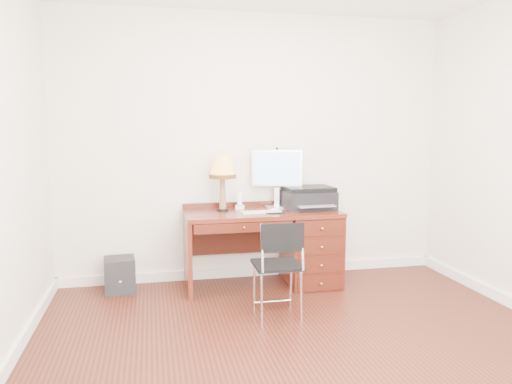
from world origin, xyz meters
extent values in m
plane|color=#38150C|center=(0.00, 0.00, 0.00)|extent=(4.00, 4.00, 0.00)
plane|color=white|center=(0.00, 1.75, 1.35)|extent=(4.00, 0.00, 4.00)
cube|color=white|center=(0.00, 1.74, 0.05)|extent=(4.00, 0.03, 0.10)
cube|color=white|center=(-1.99, 0.00, 0.05)|extent=(0.03, 3.50, 0.10)
cube|color=#602014|center=(0.00, 1.40, 0.73)|extent=(1.50, 0.65, 0.04)
cube|color=#602014|center=(0.50, 1.40, 0.35)|extent=(0.50, 0.61, 0.71)
cube|color=#602014|center=(-0.73, 1.40, 0.35)|extent=(0.04, 0.61, 0.71)
cube|color=#4C190F|center=(-0.24, 1.69, 0.46)|extent=(0.96, 0.03, 0.39)
cube|color=#4C190F|center=(-0.24, 1.09, 0.66)|extent=(0.91, 0.03, 0.09)
sphere|color=#BF8C3F|center=(0.50, 1.06, 0.35)|extent=(0.03, 0.03, 0.03)
cube|color=silver|center=(0.19, 1.58, 0.76)|extent=(0.26, 0.21, 0.02)
cube|color=silver|center=(0.19, 1.63, 0.86)|extent=(0.06, 0.04, 0.18)
cube|color=silver|center=(0.19, 1.61, 1.15)|extent=(0.50, 0.16, 0.37)
cube|color=#4C8CF2|center=(0.19, 1.58, 1.15)|extent=(0.46, 0.12, 0.33)
cube|color=white|center=(-0.03, 1.31, 0.76)|extent=(0.39, 0.13, 0.01)
cylinder|color=black|center=(0.10, 1.29, 0.75)|extent=(0.20, 0.20, 0.01)
ellipsoid|color=white|center=(0.10, 1.29, 0.77)|extent=(0.09, 0.06, 0.04)
cube|color=black|center=(0.49, 1.47, 0.84)|extent=(0.51, 0.41, 0.18)
cube|color=black|center=(0.49, 1.47, 0.95)|extent=(0.49, 0.38, 0.04)
cylinder|color=black|center=(-0.37, 1.51, 0.76)|extent=(0.11, 0.11, 0.02)
cone|color=#986747|center=(-0.37, 1.51, 0.93)|extent=(0.07, 0.07, 0.32)
cone|color=#FBAA4F|center=(-0.37, 1.51, 1.19)|extent=(0.26, 0.26, 0.20)
cylinder|color=#593814|center=(-0.37, 1.51, 1.09)|extent=(0.26, 0.26, 0.04)
cube|color=white|center=(-0.19, 1.55, 0.77)|extent=(0.10, 0.10, 0.04)
cube|color=white|center=(-0.19, 1.55, 0.86)|extent=(0.05, 0.07, 0.15)
cylinder|color=black|center=(0.40, 1.56, 0.80)|extent=(0.08, 0.08, 0.10)
cube|color=black|center=(-0.05, 0.61, 0.43)|extent=(0.39, 0.39, 0.02)
cube|color=black|center=(-0.05, 0.43, 0.70)|extent=(0.35, 0.03, 0.23)
cylinder|color=silver|center=(-0.21, 0.78, 0.22)|extent=(0.02, 0.02, 0.43)
cylinder|color=silver|center=(0.11, 0.78, 0.22)|extent=(0.02, 0.02, 0.43)
cylinder|color=silver|center=(-0.21, 0.45, 0.22)|extent=(0.02, 0.02, 0.43)
cylinder|color=silver|center=(0.11, 0.45, 0.22)|extent=(0.02, 0.02, 0.43)
cylinder|color=silver|center=(-0.21, 0.43, 0.62)|extent=(0.02, 0.02, 0.38)
cylinder|color=silver|center=(0.11, 0.43, 0.62)|extent=(0.02, 0.02, 0.38)
cube|color=black|center=(-1.37, 1.50, 0.16)|extent=(0.31, 0.31, 0.33)
camera|label=1|loc=(-1.06, -3.28, 1.57)|focal=35.00mm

